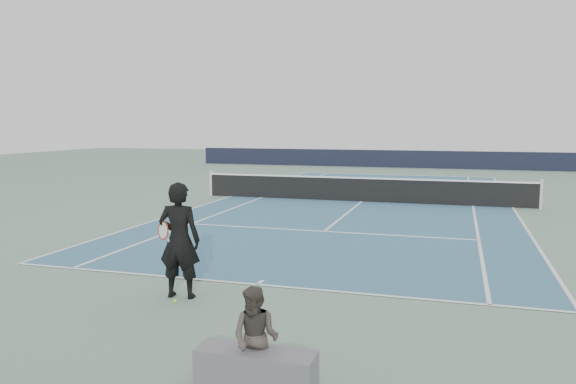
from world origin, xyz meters
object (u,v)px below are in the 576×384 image
(tennis_player, at_px, (179,240))
(spectator_bench, at_px, (256,353))
(tennis_net, at_px, (362,189))
(tennis_ball, at_px, (175,301))

(tennis_player, bearing_deg, spectator_bench, -49.04)
(tennis_net, xyz_separation_m, tennis_ball, (-0.97, -13.28, -0.47))
(tennis_player, distance_m, spectator_bench, 3.76)
(tennis_player, relative_size, spectator_bench, 1.44)
(tennis_player, height_order, spectator_bench, tennis_player)
(tennis_player, bearing_deg, tennis_net, 85.40)
(tennis_player, xyz_separation_m, tennis_ball, (0.07, -0.33, -0.98))
(tennis_ball, xyz_separation_m, spectator_bench, (2.36, -2.47, 0.38))
(tennis_ball, bearing_deg, tennis_player, 101.75)
(tennis_ball, height_order, spectator_bench, spectator_bench)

